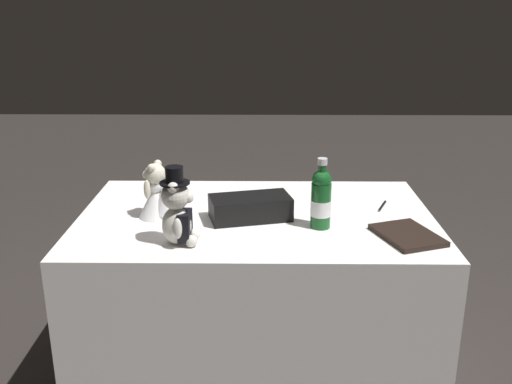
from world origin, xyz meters
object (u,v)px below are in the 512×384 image
guestbook (407,235)px  teddy_bear_bride (160,194)px  signing_pen (382,206)px  champagne_bottle (321,198)px  teddy_bear_groom (178,212)px  gift_case_black (250,208)px

guestbook → teddy_bear_bride: bearing=-32.1°
teddy_bear_bride → signing_pen: (-0.93, -0.12, -0.10)m
champagne_bottle → guestbook: champagne_bottle is taller
signing_pen → teddy_bear_groom: bearing=25.5°
champagne_bottle → gift_case_black: 0.30m
teddy_bear_groom → gift_case_black: bearing=-135.1°
teddy_bear_groom → teddy_bear_bride: size_ratio=1.25×
teddy_bear_bride → champagne_bottle: (-0.64, 0.11, 0.02)m
teddy_bear_groom → signing_pen: 0.91m
teddy_bear_bride → gift_case_black: 0.37m
teddy_bear_groom → champagne_bottle: teddy_bear_groom is taller
teddy_bear_groom → guestbook: teddy_bear_groom is taller
gift_case_black → guestbook: gift_case_black is taller
champagne_bottle → guestbook: bearing=162.3°
guestbook → champagne_bottle: bearing=-37.7°
teddy_bear_bride → signing_pen: size_ratio=1.86×
champagne_bottle → signing_pen: bearing=-141.8°
signing_pen → gift_case_black: bearing=13.7°
signing_pen → guestbook: bearing=95.4°
teddy_bear_bride → guestbook: size_ratio=0.91×
teddy_bear_bride → signing_pen: bearing=-172.6°
champagne_bottle → gift_case_black: size_ratio=0.80×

